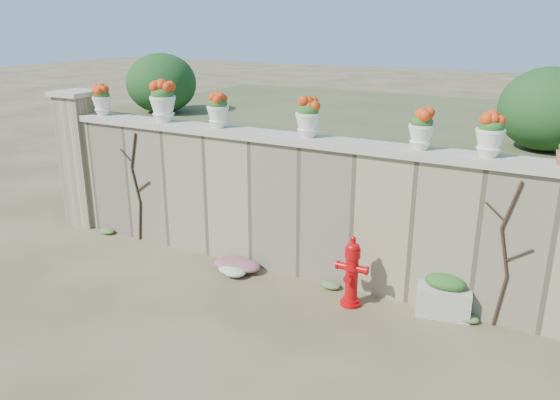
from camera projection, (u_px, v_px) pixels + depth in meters
The scene contains 20 objects.
ground at pixel (213, 318), 7.05m from camera, with size 80.00×80.00×0.00m, color #4B3E25.
stone_wall at pixel (280, 206), 8.23m from camera, with size 8.00×0.40×2.00m, color gray.
wall_cap at pixel (280, 137), 7.91m from camera, with size 8.10×0.52×0.10m, color #BDB5A0.
gate_pillar at pixel (83, 158), 10.06m from camera, with size 0.72×0.72×2.48m.
raised_fill at pixel (357, 161), 10.89m from camera, with size 9.00×6.00×2.00m, color #384C23.
back_shrub_left at pixel (162, 83), 10.22m from camera, with size 1.30×1.30×1.10m, color #143814.
back_shrub_right at pixel (549, 109), 7.19m from camera, with size 1.30×1.30×1.10m, color #143814.
vine_left at pixel (136, 186), 9.28m from camera, with size 0.60×0.04×1.91m.
vine_right at pixel (505, 253), 6.57m from camera, with size 0.60×0.04×1.91m.
fire_hydrant at pixel (352, 271), 7.23m from camera, with size 0.42×0.30×0.99m.
planter_box at pixel (444, 296), 7.07m from camera, with size 0.74×0.52×0.56m.
green_shrub at pixel (440, 294), 7.09m from camera, with size 0.59×0.54×0.56m, color #1E5119.
magenta_clump at pixel (233, 263), 8.39m from camera, with size 0.85×0.57×0.23m, color #C02677.
white_flowers at pixel (230, 269), 8.23m from camera, with size 0.51×0.41×0.18m, color white.
urn_pot_0 at pixel (102, 100), 9.43m from camera, with size 0.33×0.33×0.51m.
urn_pot_1 at pixel (163, 101), 8.78m from camera, with size 0.42×0.42×0.66m.
urn_pot_2 at pixel (218, 110), 8.30m from camera, with size 0.34×0.34×0.53m.
urn_pot_3 at pixel (308, 118), 7.60m from camera, with size 0.35×0.35×0.55m.
urn_pot_4 at pixel (421, 130), 6.87m from camera, with size 0.33×0.33×0.51m.
urn_pot_5 at pixel (490, 135), 6.49m from camera, with size 0.35×0.35×0.54m.
Camera 1 is at (3.77, -5.02, 3.65)m, focal length 35.00 mm.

